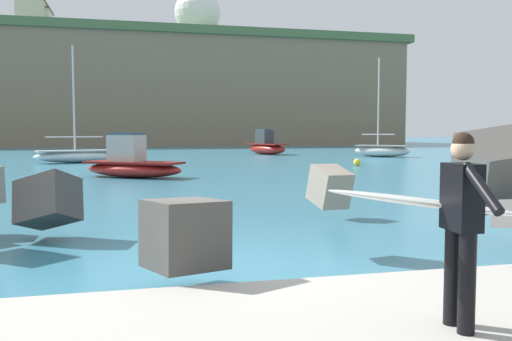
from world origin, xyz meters
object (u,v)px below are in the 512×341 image
object	(u,v)px
radar_dome	(197,16)
station_building_central	(32,19)
boat_mid_left	(382,150)
boat_mid_right	(266,146)
boat_near_centre	(132,164)
station_building_west	(38,25)
surfer_with_board	(451,213)
boat_near_right	(82,155)
mooring_buoy_middle	(357,162)

from	to	relation	value
radar_dome	station_building_central	distance (m)	28.54
boat_mid_left	boat_mid_right	bearing A→B (deg)	136.91
boat_near_centre	station_building_west	bearing A→B (deg)	101.07
boat_mid_left	station_building_west	bearing A→B (deg)	121.85
surfer_with_board	boat_near_right	size ratio (longest dim) A/B	0.27
boat_near_right	boat_mid_right	distance (m)	18.76
station_building_west	boat_near_centre	bearing A→B (deg)	-78.93
surfer_with_board	radar_dome	size ratio (longest dim) A/B	0.19
boat_mid_right	mooring_buoy_middle	size ratio (longest dim) A/B	12.67
boat_mid_left	radar_dome	bearing A→B (deg)	97.02
surfer_with_board	mooring_buoy_middle	world-z (taller)	surfer_with_board
boat_mid_right	boat_near_right	bearing A→B (deg)	-146.26
boat_near_centre	boat_mid_left	distance (m)	26.05
boat_mid_left	station_building_west	xyz separation A→B (m)	(-34.45, 55.45, 19.20)
radar_dome	station_building_west	size ratio (longest dim) A/B	1.74
boat_mid_left	station_building_central	distance (m)	66.64
surfer_with_board	boat_near_right	bearing A→B (deg)	99.60
station_building_central	radar_dome	bearing A→B (deg)	13.11
boat_near_centre	station_building_central	world-z (taller)	station_building_central
boat_mid_left	station_building_central	size ratio (longest dim) A/B	1.37
surfer_with_board	boat_mid_left	size ratio (longest dim) A/B	0.26
boat_mid_right	radar_dome	distance (m)	56.97
boat_near_right	radar_dome	world-z (taller)	radar_dome
surfer_with_board	boat_mid_left	distance (m)	40.81
station_building_west	boat_near_right	bearing A→B (deg)	-79.43
boat_near_right	station_building_west	size ratio (longest dim) A/B	1.22
surfer_with_board	mooring_buoy_middle	xyz separation A→B (m)	(10.79, 25.93, -1.06)
boat_near_centre	mooring_buoy_middle	world-z (taller)	boat_near_centre
boat_near_centre	boat_mid_left	world-z (taller)	boat_mid_left
mooring_buoy_middle	station_building_central	distance (m)	72.61
boat_near_centre	surfer_with_board	bearing A→B (deg)	-82.82
surfer_with_board	station_building_west	world-z (taller)	station_building_west
surfer_with_board	station_building_west	bearing A→B (deg)	100.21
boat_near_centre	boat_near_right	bearing A→B (deg)	103.31
mooring_buoy_middle	radar_dome	xyz separation A→B (m)	(-0.28, 70.41, 23.31)
boat_near_right	station_building_central	xyz separation A→B (m)	(-11.40, 56.20, 19.73)
boat_near_centre	boat_mid_right	size ratio (longest dim) A/B	0.88
mooring_buoy_middle	radar_dome	size ratio (longest dim) A/B	0.04
boat_near_right	mooring_buoy_middle	size ratio (longest dim) A/B	17.66
mooring_buoy_middle	station_building_west	bearing A→B (deg)	112.47
boat_near_right	station_building_west	bearing A→B (deg)	100.57
station_building_west	mooring_buoy_middle	bearing A→B (deg)	-67.53
boat_mid_right	boat_near_centre	bearing A→B (deg)	-117.88
boat_mid_left	radar_dome	xyz separation A→B (m)	(-7.35, 59.65, 22.95)
station_building_central	boat_near_centre	bearing A→B (deg)	-78.18
station_building_west	surfer_with_board	bearing A→B (deg)	-79.79
radar_dome	station_building_west	bearing A→B (deg)	-171.19
surfer_with_board	station_building_west	distance (m)	95.43
radar_dome	station_building_west	world-z (taller)	radar_dome
surfer_with_board	station_building_central	xyz separation A→B (m)	(-17.11, 89.91, 18.95)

